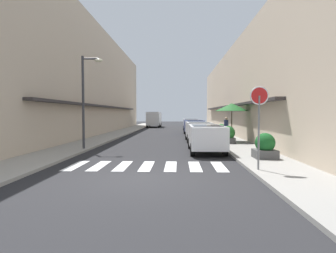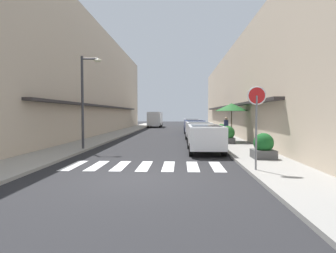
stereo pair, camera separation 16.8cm
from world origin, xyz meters
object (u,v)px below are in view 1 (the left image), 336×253
object	(u,v)px
parked_car_distant	(191,123)
delivery_van	(154,118)
cafe_umbrella	(232,107)
parked_car_far	(194,126)
parked_car_near	(206,135)
parked_car_mid	(198,129)
round_street_sign	(259,106)
street_lamp	(86,92)
planter_far	(221,130)
planter_midblock	(228,135)
planter_corner	(265,147)
pedestrian_walking_near	(226,128)

from	to	relation	value
parked_car_distant	delivery_van	size ratio (longest dim) A/B	0.82
delivery_van	cafe_umbrella	bearing A→B (deg)	-72.29
parked_car_far	parked_car_near	bearing A→B (deg)	-90.00
parked_car_mid	round_street_sign	size ratio (longest dim) A/B	1.43
parked_car_far	parked_car_distant	distance (m)	6.52
street_lamp	planter_far	bearing A→B (deg)	49.80
parked_car_distant	delivery_van	world-z (taller)	delivery_van
parked_car_distant	planter_midblock	xyz separation A→B (m)	(1.82, -15.24, -0.24)
round_street_sign	delivery_van	bearing A→B (deg)	100.96
parked_car_near	parked_car_mid	xyz separation A→B (m)	(0.00, 6.08, -0.00)
planter_midblock	street_lamp	bearing A→B (deg)	-158.89
parked_car_distant	round_street_sign	bearing A→B (deg)	-86.88
planter_corner	planter_far	world-z (taller)	planter_corner
parked_car_mid	planter_corner	size ratio (longest dim) A/B	3.74
delivery_van	street_lamp	world-z (taller)	street_lamp
planter_midblock	delivery_van	bearing A→B (deg)	105.80
delivery_van	planter_corner	distance (m)	32.59
cafe_umbrella	planter_midblock	size ratio (longest dim) A/B	2.34
parked_car_mid	parked_car_distant	world-z (taller)	same
delivery_van	pedestrian_walking_near	world-z (taller)	delivery_van
planter_corner	planter_midblock	distance (m)	6.45
parked_car_mid	street_lamp	xyz separation A→B (m)	(-6.64, -5.61, 2.38)
parked_car_far	planter_midblock	world-z (taller)	parked_car_far
parked_car_near	cafe_umbrella	world-z (taller)	cafe_umbrella
parked_car_near	parked_car_far	world-z (taller)	same
cafe_umbrella	pedestrian_walking_near	xyz separation A→B (m)	(-0.16, 1.37, -1.52)
cafe_umbrella	planter_far	xyz separation A→B (m)	(0.19, 6.19, -1.95)
parked_car_near	cafe_umbrella	bearing A→B (deg)	65.61
cafe_umbrella	delivery_van	bearing A→B (deg)	107.71
round_street_sign	street_lamp	distance (m)	9.88
parked_car_distant	delivery_van	distance (m)	11.34
parked_car_far	planter_midblock	bearing A→B (deg)	-78.19
parked_car_distant	cafe_umbrella	bearing A→B (deg)	-80.56
parked_car_distant	parked_car_near	bearing A→B (deg)	-90.00
delivery_van	planter_midblock	bearing A→B (deg)	-74.20
parked_car_far	parked_car_distant	xyz separation A→B (m)	(-0.00, 6.52, 0.00)
cafe_umbrella	planter_corner	xyz separation A→B (m)	(0.03, -7.78, -1.91)
parked_car_far	delivery_van	distance (m)	17.36
planter_far	pedestrian_walking_near	world-z (taller)	pedestrian_walking_near
parked_car_near	parked_car_far	bearing A→B (deg)	90.00
parked_car_far	planter_midblock	xyz separation A→B (m)	(1.82, -8.73, -0.24)
pedestrian_walking_near	delivery_van	bearing A→B (deg)	99.90
planter_far	parked_car_distant	bearing A→B (deg)	108.03
parked_car_distant	delivery_van	bearing A→B (deg)	118.00
parked_car_distant	planter_far	xyz separation A→B (m)	(2.50, -7.69, -0.33)
parked_car_far	round_street_sign	bearing A→B (deg)	-85.75
cafe_umbrella	planter_far	world-z (taller)	cafe_umbrella
parked_car_mid	planter_midblock	size ratio (longest dim) A/B	3.61
cafe_umbrella	parked_car_mid	bearing A→B (deg)	156.88
parked_car_mid	round_street_sign	bearing A→B (deg)	-83.38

